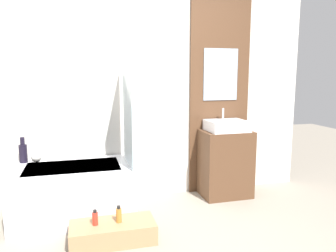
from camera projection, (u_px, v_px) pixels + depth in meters
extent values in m
cube|color=silver|center=(138.00, 89.00, 3.82)|extent=(4.20, 0.06, 2.60)
cube|color=brown|center=(220.00, 88.00, 4.03)|extent=(0.77, 0.03, 2.60)
cube|color=#9EB2C6|center=(221.00, 75.00, 3.98)|extent=(0.44, 0.01, 0.62)
cube|color=white|center=(74.00, 191.00, 3.38)|extent=(1.19, 0.75, 0.54)
cube|color=silver|center=(73.00, 167.00, 3.34)|extent=(0.93, 0.53, 0.01)
cube|color=silver|center=(128.00, 113.00, 3.36)|extent=(0.01, 0.63, 1.06)
cube|color=#A87F56|center=(113.00, 232.00, 2.89)|extent=(0.74, 0.35, 0.18)
cube|color=brown|center=(225.00, 164.00, 3.95)|extent=(0.58, 0.41, 0.80)
cube|color=white|center=(227.00, 126.00, 3.88)|extent=(0.46, 0.39, 0.12)
cylinder|color=silver|center=(223.00, 114.00, 3.96)|extent=(0.02, 0.02, 0.14)
cylinder|color=black|center=(23.00, 154.00, 3.46)|extent=(0.08, 0.08, 0.19)
cylinder|color=black|center=(22.00, 141.00, 3.44)|extent=(0.05, 0.05, 0.08)
sphere|color=silver|center=(36.00, 157.00, 3.49)|extent=(0.11, 0.11, 0.11)
cylinder|color=red|center=(95.00, 219.00, 2.83)|extent=(0.05, 0.05, 0.11)
cylinder|color=black|center=(95.00, 211.00, 2.82)|extent=(0.03, 0.03, 0.02)
cylinder|color=#B2752D|center=(119.00, 215.00, 2.88)|extent=(0.05, 0.05, 0.12)
cylinder|color=black|center=(119.00, 207.00, 2.87)|extent=(0.03, 0.03, 0.03)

